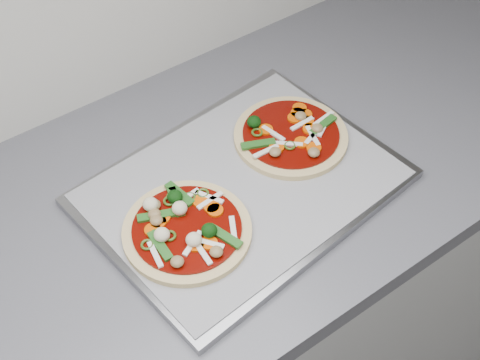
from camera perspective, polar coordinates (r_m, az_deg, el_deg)
baking_tray at (r=1.08m, az=0.22°, el=-0.64°), size 0.51×0.40×0.02m
parchment at (r=1.07m, az=0.22°, el=-0.33°), size 0.49×0.37×0.00m
pizza_left at (r=1.00m, az=-4.69°, el=-4.12°), size 0.20×0.20×0.03m
pizza_right at (r=1.13m, az=4.36°, el=3.84°), size 0.21×0.21×0.03m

